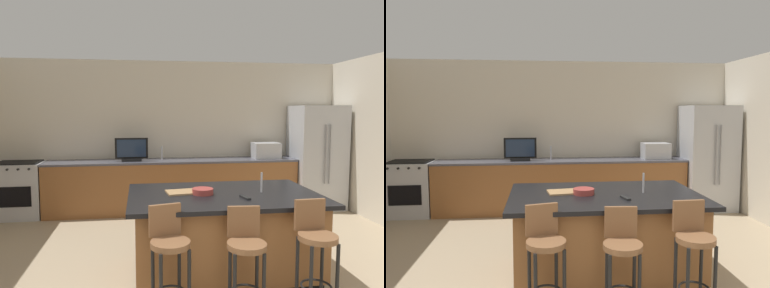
{
  "view_description": "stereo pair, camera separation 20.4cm",
  "coord_description": "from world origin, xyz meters",
  "views": [
    {
      "loc": [
        -0.64,
        -1.81,
        1.8
      ],
      "look_at": [
        0.1,
        3.3,
        1.32
      ],
      "focal_mm": 33.71,
      "sensor_mm": 36.0,
      "label": 1
    },
    {
      "loc": [
        -0.44,
        -1.84,
        1.8
      ],
      "look_at": [
        0.1,
        3.3,
        1.32
      ],
      "focal_mm": 33.71,
      "sensor_mm": 36.0,
      "label": 2
    }
  ],
  "objects": [
    {
      "name": "wall_back",
      "position": [
        0.0,
        4.9,
        1.35
      ],
      "size": [
        6.7,
        0.12,
        2.7
      ],
      "primitive_type": "cube",
      "color": "beige",
      "rests_on": "ground_plane"
    },
    {
      "name": "cell_phone",
      "position": [
        -0.09,
        2.05,
        0.91
      ],
      "size": [
        0.14,
        0.16,
        0.01
      ],
      "primitive_type": "cube",
      "rotation": [
        0.0,
        0.0,
        0.58
      ],
      "color": "black",
      "rests_on": "kitchen_island"
    },
    {
      "name": "microwave",
      "position": [
        1.65,
        4.52,
        1.07
      ],
      "size": [
        0.48,
        0.36,
        0.29
      ],
      "primitive_type": "cube",
      "color": "#B7BABF",
      "rests_on": "counter_back"
    },
    {
      "name": "kitchen_island",
      "position": [
        0.25,
        1.94,
        0.46
      ],
      "size": [
        2.05,
        1.32,
        0.9
      ],
      "color": "black",
      "rests_on": "ground_plane"
    },
    {
      "name": "sink_faucet_island",
      "position": [
        0.67,
        1.94,
        1.01
      ],
      "size": [
        0.02,
        0.02,
        0.22
      ],
      "primitive_type": "cylinder",
      "color": "#B2B2B7",
      "rests_on": "kitchen_island"
    },
    {
      "name": "range_oven",
      "position": [
        -2.66,
        4.52,
        0.47
      ],
      "size": [
        0.75,
        0.63,
        0.95
      ],
      "color": "#B7BABF",
      "rests_on": "ground_plane"
    },
    {
      "name": "bar_stool_center",
      "position": [
        0.25,
        1.11,
        0.57
      ],
      "size": [
        0.34,
        0.35,
        0.95
      ],
      "rotation": [
        0.0,
        0.0,
        -0.09
      ],
      "color": "brown",
      "rests_on": "ground_plane"
    },
    {
      "name": "tv_monitor",
      "position": [
        -0.79,
        4.47,
        1.11
      ],
      "size": [
        0.56,
        0.16,
        0.4
      ],
      "color": "black",
      "rests_on": "counter_back"
    },
    {
      "name": "bar_stool_left",
      "position": [
        -0.41,
        1.16,
        0.59
      ],
      "size": [
        0.35,
        0.37,
        0.98
      ],
      "rotation": [
        0.0,
        0.0,
        0.24
      ],
      "color": "brown",
      "rests_on": "ground_plane"
    },
    {
      "name": "sink_faucet_back",
      "position": [
        -0.26,
        4.62,
        1.05
      ],
      "size": [
        0.02,
        0.02,
        0.24
      ],
      "primitive_type": "cylinder",
      "color": "#B2B2B7",
      "rests_on": "counter_back"
    },
    {
      "name": "cutting_board",
      "position": [
        -0.18,
        2.04,
        0.91
      ],
      "size": [
        0.4,
        0.3,
        0.02
      ],
      "primitive_type": "cube",
      "rotation": [
        0.0,
        0.0,
        0.13
      ],
      "color": "#A87F51",
      "rests_on": "kitchen_island"
    },
    {
      "name": "fruit_bowl",
      "position": [
        0.02,
        1.94,
        0.93
      ],
      "size": [
        0.23,
        0.23,
        0.06
      ],
      "primitive_type": "cylinder",
      "color": "#993833",
      "rests_on": "kitchen_island"
    },
    {
      "name": "counter_back",
      "position": [
        -0.06,
        4.52,
        0.46
      ],
      "size": [
        4.43,
        0.62,
        0.93
      ],
      "color": "brown",
      "rests_on": "ground_plane"
    },
    {
      "name": "refrigerator",
      "position": [
        2.6,
        4.44,
        0.95
      ],
      "size": [
        0.88,
        0.81,
        1.89
      ],
      "color": "#B7BABF",
      "rests_on": "ground_plane"
    },
    {
      "name": "bar_stool_right",
      "position": [
        0.88,
        1.08,
        0.6
      ],
      "size": [
        0.34,
        0.34,
        1.0
      ],
      "rotation": [
        0.0,
        0.0,
        0.05
      ],
      "color": "brown",
      "rests_on": "ground_plane"
    },
    {
      "name": "tv_remote",
      "position": [
        0.41,
        1.7,
        0.91
      ],
      "size": [
        0.08,
        0.18,
        0.02
      ],
      "primitive_type": "cube",
      "rotation": [
        0.0,
        0.0,
        0.22
      ],
      "color": "black",
      "rests_on": "kitchen_island"
    }
  ]
}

